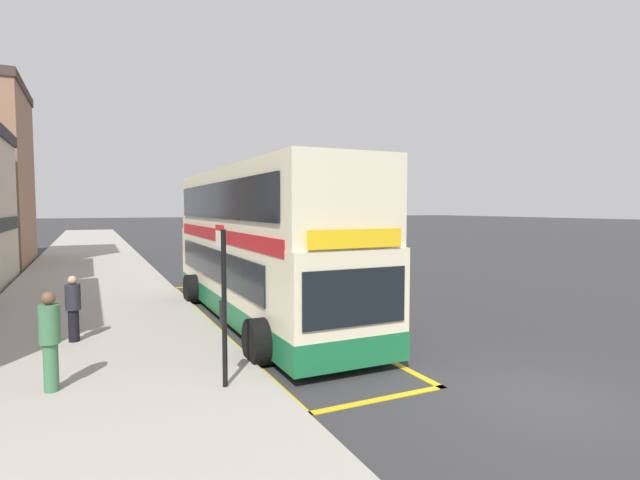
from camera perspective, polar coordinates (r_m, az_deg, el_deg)
name	(u,v)px	position (r m, az deg, el deg)	size (l,w,h in m)	color
ground_plane	(191,250)	(38.51, -15.00, -1.20)	(260.00, 260.00, 0.00)	#333335
pavement_near	(90,253)	(37.87, -25.47, -1.42)	(6.00, 76.00, 0.14)	#A39E93
double_decker_bus	(260,249)	(14.40, -7.15, -1.11)	(3.26, 11.47, 4.40)	beige
bus_bay_markings	(257,319)	(14.67, -7.49, -9.17)	(2.86, 13.62, 0.01)	gold
bus_stop_sign	(223,293)	(8.73, -11.37, -6.15)	(0.09, 0.51, 2.86)	black
parked_car_navy_far	(211,231)	(53.79, -12.70, 1.09)	(2.09, 4.20, 1.62)	navy
parked_car_navy_behind	(212,236)	(42.90, -12.64, 0.42)	(2.09, 4.20, 1.62)	navy
pedestrian_waiting_near_sign	(73,306)	(12.87, -27.11, -6.96)	(0.34, 0.34, 1.57)	black
pedestrian_further_back	(50,337)	(9.63, -29.26, -9.98)	(0.34, 0.34, 1.73)	#3F724C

